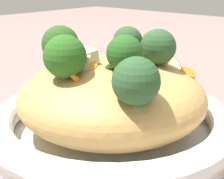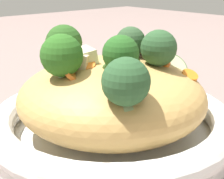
# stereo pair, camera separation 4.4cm
# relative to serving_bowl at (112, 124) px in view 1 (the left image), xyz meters

# --- Properties ---
(ground_plane) EXTENTS (3.00, 3.00, 0.00)m
(ground_plane) POSITION_rel_serving_bowl_xyz_m (0.00, 0.00, -0.03)
(ground_plane) COLOR gray
(serving_bowl) EXTENTS (0.33, 0.33, 0.05)m
(serving_bowl) POSITION_rel_serving_bowl_xyz_m (0.00, 0.00, 0.00)
(serving_bowl) COLOR white
(serving_bowl) RESTS_ON ground_plane
(noodle_heap) EXTENTS (0.25, 0.25, 0.10)m
(noodle_heap) POSITION_rel_serving_bowl_xyz_m (0.00, 0.00, 0.04)
(noodle_heap) COLOR tan
(noodle_heap) RESTS_ON serving_bowl
(broccoli_florets) EXTENTS (0.22, 0.20, 0.07)m
(broccoli_florets) POSITION_rel_serving_bowl_xyz_m (0.01, -0.01, 0.10)
(broccoli_florets) COLOR #93AC6E
(broccoli_florets) RESTS_ON serving_bowl
(carrot_coins) EXTENTS (0.10, 0.17, 0.03)m
(carrot_coins) POSITION_rel_serving_bowl_xyz_m (0.03, -0.00, 0.08)
(carrot_coins) COLOR orange
(carrot_coins) RESTS_ON serving_bowl
(zucchini_slices) EXTENTS (0.07, 0.16, 0.05)m
(zucchini_slices) POSITION_rel_serving_bowl_xyz_m (0.02, 0.04, 0.08)
(zucchini_slices) COLOR beige
(zucchini_slices) RESTS_ON serving_bowl
(chicken_chunks) EXTENTS (0.05, 0.13, 0.03)m
(chicken_chunks) POSITION_rel_serving_bowl_xyz_m (-0.02, -0.00, 0.09)
(chicken_chunks) COLOR beige
(chicken_chunks) RESTS_ON serving_bowl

